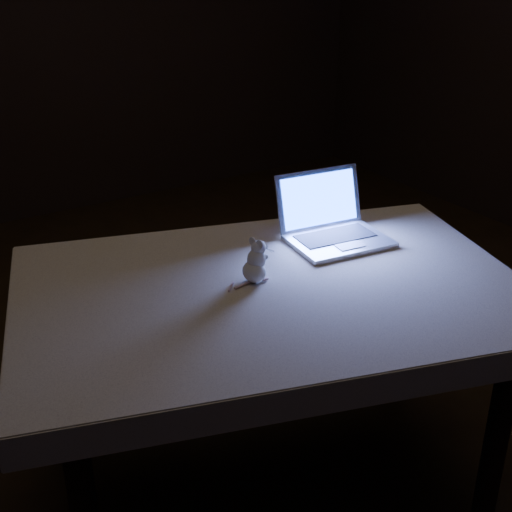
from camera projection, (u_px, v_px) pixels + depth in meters
floor at (277, 423)px, 2.50m from camera, size 5.00×5.00×0.00m
table at (271, 391)px, 2.08m from camera, size 1.52×1.21×0.71m
tablecloth at (286, 284)px, 2.02m from camera, size 1.66×1.39×0.08m
laptop at (341, 213)px, 2.14m from camera, size 0.34×0.30×0.21m
plush_mouse at (254, 261)px, 1.92m from camera, size 0.13×0.13×0.13m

